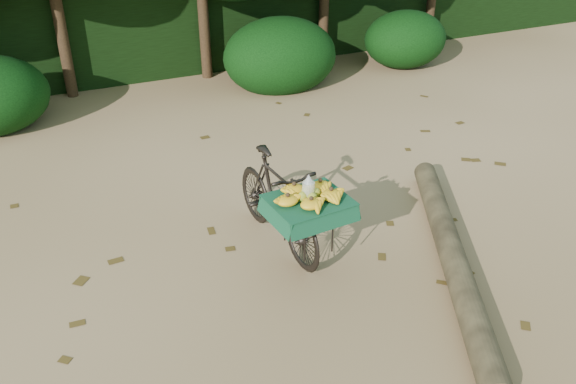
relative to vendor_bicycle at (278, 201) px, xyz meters
name	(u,v)px	position (x,y,z in m)	size (l,w,h in m)	color
ground	(316,229)	(0.48, 0.09, -0.50)	(80.00, 80.00, 0.00)	tan
vendor_bicycle	(278,201)	(0.00, 0.00, 0.00)	(0.74, 1.74, 0.98)	black
fallen_log	(452,255)	(1.36, -1.04, -0.38)	(0.25, 0.25, 3.47)	brown
hedge_backdrop	(159,15)	(0.48, 6.39, 0.40)	(26.00, 1.80, 1.80)	black
bush_clumps	(224,67)	(0.98, 4.39, -0.05)	(8.80, 1.70, 0.90)	black
leaf_litter	(291,201)	(0.48, 0.74, -0.50)	(7.00, 7.30, 0.01)	#463312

